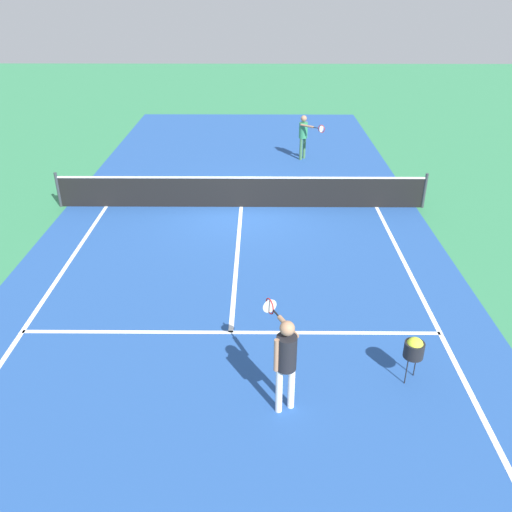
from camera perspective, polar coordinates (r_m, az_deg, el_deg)
name	(u,v)px	position (r m, az deg, el deg)	size (l,w,h in m)	color
ground_plane	(241,207)	(16.06, -1.61, 5.35)	(60.00, 60.00, 0.00)	#337F51
court_surface_inbounds	(241,207)	(16.06, -1.61, 5.35)	(10.62, 24.40, 0.00)	#234C93
line_sideline_left	(31,318)	(11.77, -23.17, -6.21)	(0.10, 11.89, 0.01)	white
line_sideline_right	(433,320)	(11.37, 18.67, -6.57)	(0.10, 11.89, 0.01)	white
line_service_near	(231,332)	(10.45, -2.75, -8.26)	(8.22, 0.10, 0.01)	white
line_center_service	(237,256)	(13.16, -2.06, 0.00)	(0.10, 6.40, 0.01)	white
net	(241,192)	(15.88, -1.64, 6.99)	(11.07, 0.09, 1.07)	#33383D
player_near	(286,355)	(8.19, 3.23, -10.69)	(0.55, 1.20, 1.70)	white
player_far	(304,132)	(20.32, 5.20, 13.19)	(0.87, 0.98, 1.66)	#3F7247
ball_hopper	(414,348)	(9.33, 16.77, -9.53)	(0.34, 0.34, 0.87)	black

